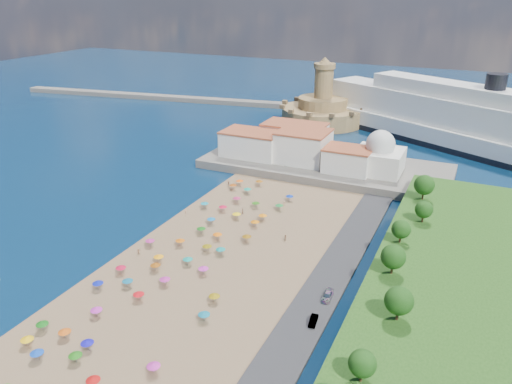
% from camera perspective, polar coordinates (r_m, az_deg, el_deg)
% --- Properties ---
extents(ground, '(700.00, 700.00, 0.00)m').
position_cam_1_polar(ground, '(130.19, -6.27, -6.80)').
color(ground, '#071938').
rests_on(ground, ground).
extents(terrace, '(90.00, 36.00, 3.00)m').
position_cam_1_polar(terrace, '(187.32, 7.86, 2.96)').
color(terrace, '#59544C').
rests_on(terrace, ground).
extents(jetty, '(18.00, 70.00, 2.40)m').
position_cam_1_polar(jetty, '(225.64, 5.19, 6.37)').
color(jetty, '#59544C').
rests_on(jetty, ground).
extents(breakwater, '(199.03, 34.77, 2.60)m').
position_cam_1_polar(breakwater, '(308.36, -9.46, 10.54)').
color(breakwater, '#59544C').
rests_on(breakwater, ground).
extents(waterfront_buildings, '(57.00, 29.00, 11.00)m').
position_cam_1_polar(waterfront_buildings, '(189.84, 4.25, 5.40)').
color(waterfront_buildings, silver).
rests_on(waterfront_buildings, terrace).
extents(domed_building, '(16.00, 16.00, 15.00)m').
position_cam_1_polar(domed_building, '(178.72, 13.92, 4.07)').
color(domed_building, silver).
rests_on(domed_building, terrace).
extents(fortress, '(40.00, 40.00, 32.40)m').
position_cam_1_polar(fortress, '(251.87, 7.60, 9.25)').
color(fortress, '#A58052').
rests_on(fortress, ground).
extents(cruise_ship, '(141.46, 87.72, 32.34)m').
position_cam_1_polar(cruise_ship, '(230.62, 20.69, 7.52)').
color(cruise_ship, black).
rests_on(cruise_ship, ground).
extents(beach_parasols, '(32.30, 114.40, 2.20)m').
position_cam_1_polar(beach_parasols, '(121.66, -9.53, -8.08)').
color(beach_parasols, gray).
rests_on(beach_parasols, beach).
extents(beachgoers, '(36.69, 96.07, 1.87)m').
position_cam_1_polar(beachgoers, '(134.50, -4.90, -5.18)').
color(beachgoers, tan).
rests_on(beachgoers, beach).
extents(parked_cars, '(2.11, 36.05, 1.37)m').
position_cam_1_polar(parked_cars, '(103.21, 6.43, -14.60)').
color(parked_cars, gray).
rests_on(parked_cars, promenade).
extents(hillside_trees, '(10.53, 107.69, 7.46)m').
position_cam_1_polar(hillside_trees, '(106.86, 15.36, -8.36)').
color(hillside_trees, '#382314').
rests_on(hillside_trees, hillside).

